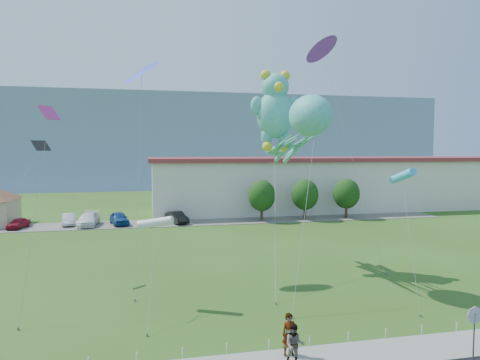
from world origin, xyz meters
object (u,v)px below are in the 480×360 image
parked_car_blue (119,218)px  teddy_bear_kite (275,109)px  parked_car_red (18,223)px  stop_sign (474,320)px  pedestrian_left (289,334)px  parked_car_white (88,219)px  warehouse (342,183)px  parked_car_black (177,217)px  octopus_kite (303,128)px  pedestrian_right (295,345)px  parked_car_silver (69,219)px

parked_car_blue → teddy_bear_kite: bearing=-73.3°
teddy_bear_kite → parked_car_red: bearing=138.7°
stop_sign → pedestrian_left: size_ratio=1.30×
parked_car_white → stop_sign: bearing=-57.9°
parked_car_white → teddy_bear_kite: size_ratio=0.34×
warehouse → parked_car_black: 28.86m
parked_car_red → octopus_kite: bearing=-31.9°
pedestrian_right → parked_car_white: pedestrian_right is taller
parked_car_silver → parked_car_black: (13.18, -1.37, 0.05)m
pedestrian_right → pedestrian_left: bearing=104.9°
stop_sign → parked_car_black: bearing=105.2°
pedestrian_left → parked_car_blue: bearing=105.9°
pedestrian_right → octopus_kite: octopus_kite is taller
stop_sign → parked_car_blue: size_ratio=0.54×
parked_car_blue → parked_car_silver: bearing=156.0°
pedestrian_left → parked_car_blue: (-9.84, 37.06, -0.22)m
pedestrian_left → parked_car_white: bearing=111.0°
pedestrian_right → teddy_bear_kite: size_ratio=0.11×
parked_car_black → parked_car_blue: bearing=157.0°
warehouse → teddy_bear_kite: 38.44m
stop_sign → parked_car_silver: size_ratio=0.60×
parked_car_black → warehouse: bearing=-0.7°
warehouse → parked_car_silver: size_ratio=14.60×
pedestrian_left → parked_car_white: size_ratio=0.36×
warehouse → pedestrian_left: 52.26m
pedestrian_right → parked_car_black: 37.65m
warehouse → parked_car_red: warehouse is taller
parked_car_red → teddy_bear_kite: size_ratio=0.23×
pedestrian_left → pedestrian_right: size_ratio=1.08×
parked_car_red → parked_car_white: size_ratio=0.68×
pedestrian_left → octopus_kite: octopus_kite is taller
stop_sign → parked_car_blue: bearing=114.3°
warehouse → stop_sign: bearing=-108.9°
parked_car_silver → octopus_kite: 35.43m
parked_car_silver → teddy_bear_kite: teddy_bear_kite is taller
warehouse → teddy_bear_kite: (-20.60, -31.34, 8.44)m
parked_car_red → parked_car_blue: parked_car_blue is taller
pedestrian_left → parked_car_blue: size_ratio=0.42×
parked_car_red → parked_car_white: 7.90m
parked_car_red → parked_car_silver: (5.45, 1.22, 0.07)m
pedestrian_left → parked_car_silver: bearing=113.8°
parked_car_white → pedestrian_right: bearing=-67.0°
warehouse → parked_car_blue: warehouse is taller
teddy_bear_kite → pedestrian_left: bearing=-104.0°
parked_car_white → teddy_bear_kite: 30.50m
parked_car_white → parked_car_blue: (3.66, -0.05, 0.01)m
stop_sign → teddy_bear_kite: 20.39m
stop_sign → pedestrian_right: (-7.86, 1.17, -0.88)m
pedestrian_left → octopus_kite: bearing=68.2°
parked_car_silver → pedestrian_left: bearing=-75.3°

